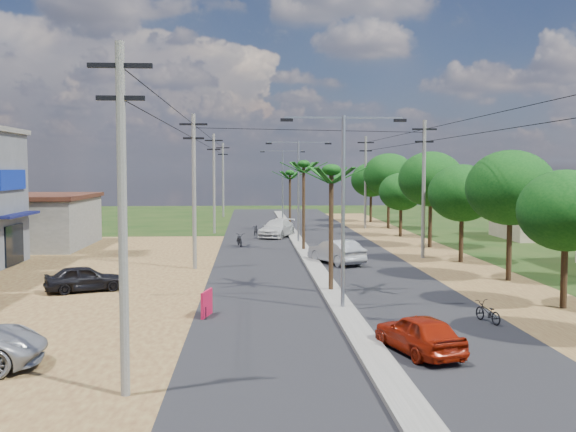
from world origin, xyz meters
name	(u,v)px	position (x,y,z in m)	size (l,w,h in m)	color
ground	(343,311)	(0.00, 0.00, 0.00)	(160.00, 160.00, 0.00)	black
road	(310,261)	(0.00, 15.00, 0.02)	(12.00, 110.00, 0.04)	black
median	(306,254)	(0.00, 18.00, 0.09)	(1.00, 90.00, 0.18)	#605E56
dirt_lot_west	(33,282)	(-15.00, 8.00, 0.02)	(18.00, 46.00, 0.04)	#53311C
dirt_shoulder_east	(442,260)	(8.50, 15.00, 0.01)	(5.00, 90.00, 0.03)	#53311C
low_shed	(19,221)	(-21.00, 24.00, 1.97)	(10.40, 10.40, 3.95)	#605E56
house_east_far	(545,210)	(21.00, 28.00, 2.39)	(7.60, 7.50, 4.60)	gray
tree_east_b	(566,211)	(9.30, 0.00, 4.11)	(4.00, 4.00, 5.83)	black
tree_east_c	(510,188)	(9.70, 7.00, 4.86)	(4.60, 4.60, 6.83)	black
tree_east_d	(462,193)	(9.40, 14.00, 4.34)	(4.20, 4.20, 6.13)	black
tree_east_e	(431,179)	(9.60, 22.00, 5.09)	(4.80, 4.80, 7.14)	black
tree_east_f	(401,192)	(9.20, 30.00, 3.89)	(3.80, 3.80, 5.52)	black
tree_east_g	(389,175)	(9.80, 38.00, 5.24)	(5.00, 5.00, 7.38)	black
tree_east_h	(371,180)	(9.50, 46.00, 4.64)	(4.40, 4.40, 6.52)	black
palm_median_near	(331,176)	(0.00, 4.00, 5.54)	(2.00, 2.00, 6.15)	black
palm_median_mid	(304,168)	(0.00, 20.00, 5.90)	(2.00, 2.00, 6.55)	black
palm_median_far	(290,175)	(0.00, 36.00, 5.26)	(2.00, 2.00, 5.85)	black
streetlight_near	(343,195)	(0.00, 0.00, 4.79)	(5.10, 0.18, 8.00)	gray
streetlight_mid	(298,183)	(0.00, 25.00, 4.79)	(5.10, 0.18, 8.00)	gray
streetlight_far	(283,178)	(0.00, 50.00, 4.79)	(5.10, 0.18, 8.00)	gray
utility_pole_w_a	(122,212)	(-7.00, -10.00, 4.76)	(1.60, 0.24, 9.00)	#605E56
utility_pole_w_b	(194,188)	(-7.00, 12.00, 4.76)	(1.60, 0.24, 9.00)	#605E56
utility_pole_w_c	(214,181)	(-7.00, 34.00, 4.76)	(1.60, 0.24, 9.00)	#605E56
utility_pole_w_d	(223,178)	(-7.00, 55.00, 4.76)	(1.60, 0.24, 9.00)	#605E56
utility_pole_e_b	(424,186)	(7.50, 16.00, 4.76)	(1.60, 0.24, 9.00)	#605E56
utility_pole_e_c	(365,180)	(7.50, 38.00, 4.76)	(1.60, 0.24, 9.00)	#605E56
car_red_near	(419,335)	(1.50, -6.56, 0.64)	(1.50, 3.74, 1.27)	maroon
car_silver_mid	(336,252)	(1.50, 13.63, 0.74)	(1.57, 4.50, 1.48)	gray
car_white_far	(277,229)	(-1.50, 29.92, 0.74)	(2.07, 5.08, 1.47)	#AAA9A5
car_parked_dark	(85,279)	(-11.63, 4.98, 0.62)	(1.48, 3.67, 1.25)	black
moto_rider_east	(488,313)	(5.17, -2.51, 0.40)	(0.54, 1.54, 0.81)	black
moto_rider_west_a	(240,240)	(-4.56, 23.29, 0.50)	(0.67, 1.92, 1.01)	black
moto_rider_west_b	(256,231)	(-3.26, 31.47, 0.44)	(0.42, 1.48, 0.89)	black
roadside_sign	(207,304)	(-5.50, -0.80, 0.53)	(0.39, 1.27, 1.07)	#A80F32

